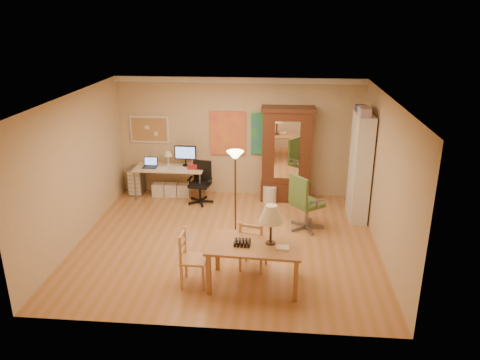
# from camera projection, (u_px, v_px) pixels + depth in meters

# --- Properties ---
(floor) EXTENTS (5.50, 5.50, 0.00)m
(floor) POSITION_uv_depth(u_px,v_px,m) (227.00, 242.00, 8.71)
(floor) COLOR #A7743B
(floor) RESTS_ON ground
(crown_molding) EXTENTS (5.50, 0.08, 0.12)m
(crown_molding) POSITION_uv_depth(u_px,v_px,m) (239.00, 80.00, 10.10)
(crown_molding) COLOR white
(crown_molding) RESTS_ON floor
(corkboard) EXTENTS (0.90, 0.04, 0.62)m
(corkboard) POSITION_uv_depth(u_px,v_px,m) (150.00, 129.00, 10.67)
(corkboard) COLOR tan
(corkboard) RESTS_ON floor
(art_panel_left) EXTENTS (0.80, 0.04, 1.00)m
(art_panel_left) POSITION_uv_depth(u_px,v_px,m) (228.00, 133.00, 10.54)
(art_panel_left) COLOR gold
(art_panel_left) RESTS_ON floor
(art_panel_right) EXTENTS (0.75, 0.04, 0.95)m
(art_panel_right) POSITION_uv_depth(u_px,v_px,m) (268.00, 134.00, 10.47)
(art_panel_right) COLOR teal
(art_panel_right) RESTS_ON floor
(dining_table) EXTENTS (1.47, 0.93, 1.34)m
(dining_table) POSITION_uv_depth(u_px,v_px,m) (261.00, 236.00, 7.09)
(dining_table) COLOR #945330
(dining_table) RESTS_ON floor
(ladder_chair_back) EXTENTS (0.48, 0.47, 0.89)m
(ladder_chair_back) POSITION_uv_depth(u_px,v_px,m) (253.00, 246.00, 7.69)
(ladder_chair_back) COLOR #B47552
(ladder_chair_back) RESTS_ON floor
(ladder_chair_left) EXTENTS (0.39, 0.41, 0.89)m
(ladder_chair_left) POSITION_uv_depth(u_px,v_px,m) (192.00, 260.00, 7.28)
(ladder_chair_left) COLOR #B47552
(ladder_chair_left) RESTS_ON floor
(torchiere_lamp) EXTENTS (0.31, 0.31, 1.70)m
(torchiere_lamp) POSITION_uv_depth(u_px,v_px,m) (235.00, 169.00, 8.43)
(torchiere_lamp) COLOR #46341C
(torchiere_lamp) RESTS_ON floor
(computer_desk) EXTENTS (1.57, 0.69, 1.19)m
(computer_desk) POSITION_uv_depth(u_px,v_px,m) (172.00, 178.00, 10.70)
(computer_desk) COLOR beige
(computer_desk) RESTS_ON floor
(office_chair_black) EXTENTS (0.58, 0.58, 0.94)m
(office_chair_black) POSITION_uv_depth(u_px,v_px,m) (201.00, 192.00, 10.42)
(office_chair_black) COLOR black
(office_chair_black) RESTS_ON floor
(office_chair_green) EXTENTS (0.72, 0.72, 1.13)m
(office_chair_green) POSITION_uv_depth(u_px,v_px,m) (305.00, 215.00, 9.14)
(office_chair_green) COLOR slate
(office_chair_green) RESTS_ON floor
(drawer_cart) EXTENTS (0.32, 0.39, 0.65)m
(drawer_cart) POSITION_uv_depth(u_px,v_px,m) (136.00, 181.00, 10.89)
(drawer_cart) COLOR slate
(drawer_cart) RESTS_ON floor
(armoire) EXTENTS (1.15, 0.55, 2.11)m
(armoire) POSITION_uv_depth(u_px,v_px,m) (286.00, 160.00, 10.40)
(armoire) COLOR #34180E
(armoire) RESTS_ON floor
(bookshelf) EXTENTS (0.33, 0.87, 2.18)m
(bookshelf) POSITION_uv_depth(u_px,v_px,m) (360.00, 168.00, 9.39)
(bookshelf) COLOR white
(bookshelf) RESTS_ON floor
(wastebin) EXTENTS (0.30, 0.30, 0.38)m
(wastebin) POSITION_uv_depth(u_px,v_px,m) (270.00, 194.00, 10.43)
(wastebin) COLOR silver
(wastebin) RESTS_ON floor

